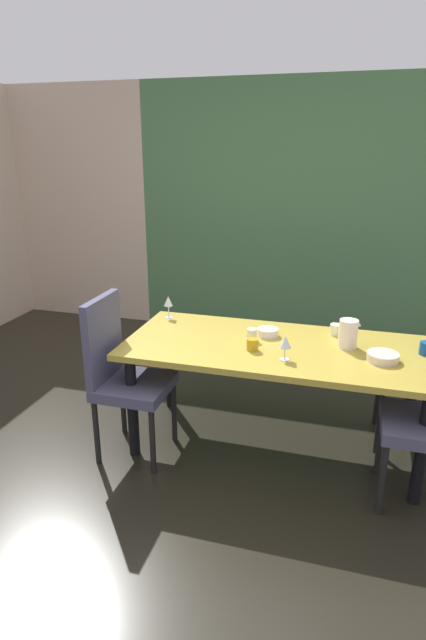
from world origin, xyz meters
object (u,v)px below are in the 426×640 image
object	(u,v)px
wine_glass_south	(285,342)
dining_table	(277,357)
wine_glass_rear	(168,302)
cup_near_shelf	(336,329)
cup_left	(252,344)
chair_left_near	(121,370)
cup_west	(252,335)
serving_bowl_right	(268,332)
pitcher_north	(348,334)
cup_center	(425,348)
serving_bowl_east	(383,357)

from	to	relation	value
wine_glass_south	dining_table	bearing A→B (deg)	108.92
dining_table	wine_glass_rear	distance (m)	0.93
wine_glass_south	cup_near_shelf	xyz separation A→B (m)	(0.27, 0.51, -0.07)
cup_left	cup_near_shelf	world-z (taller)	cup_left
cup_left	cup_near_shelf	distance (m)	0.63
chair_left_near	wine_glass_rear	distance (m)	0.68
chair_left_near	cup_west	distance (m)	0.86
wine_glass_south	cup_west	distance (m)	0.35
chair_left_near	cup_west	bearing A→B (deg)	113.52
chair_left_near	serving_bowl_right	size ratio (longest dim) A/B	7.67
pitcher_north	wine_glass_rear	bearing A→B (deg)	170.09
cup_center	cup_near_shelf	distance (m)	0.57
serving_bowl_right	cup_left	xyz separation A→B (m)	(-0.05, -0.27, 0.01)
chair_left_near	wine_glass_south	size ratio (longest dim) A/B	7.01
wine_glass_rear	wine_glass_south	world-z (taller)	wine_glass_rear
dining_table	cup_west	bearing A→B (deg)	170.02
wine_glass_rear	cup_west	bearing A→B (deg)	-22.40
chair_left_near	cup_near_shelf	world-z (taller)	chair_left_near
serving_bowl_east	dining_table	bearing A→B (deg)	173.72
wine_glass_rear	wine_glass_south	xyz separation A→B (m)	(0.92, -0.52, -0.01)
wine_glass_south	serving_bowl_east	xyz separation A→B (m)	(0.55, 0.14, -0.08)
cup_center	pitcher_north	distance (m)	0.46
cup_left	cup_center	distance (m)	1.04
wine_glass_rear	pitcher_north	size ratio (longest dim) A/B	0.91
cup_west	cup_left	bearing A→B (deg)	-76.76
wine_glass_south	cup_left	distance (m)	0.24
serving_bowl_right	cup_near_shelf	world-z (taller)	cup_near_shelf
wine_glass_south	cup_left	xyz separation A→B (m)	(-0.21, 0.09, -0.07)
wine_glass_rear	serving_bowl_right	xyz separation A→B (m)	(0.76, -0.16, -0.10)
serving_bowl_right	cup_west	distance (m)	0.14
cup_left	pitcher_north	xyz separation A→B (m)	(0.56, 0.21, 0.05)
wine_glass_rear	cup_near_shelf	size ratio (longest dim) A/B	2.17
pitcher_north	wine_glass_south	bearing A→B (deg)	-139.44
cup_near_shelf	pitcher_north	xyz separation A→B (m)	(0.08, -0.21, 0.06)
serving_bowl_east	cup_west	xyz separation A→B (m)	(-0.80, 0.10, 0.02)
chair_left_near	cup_near_shelf	size ratio (longest dim) A/B	13.79
cup_west	pitcher_north	xyz separation A→B (m)	(0.60, 0.06, 0.05)
wine_glass_rear	pitcher_north	xyz separation A→B (m)	(1.27, -0.22, -0.03)
wine_glass_rear	cup_center	bearing A→B (deg)	-6.88
cup_left	cup_west	size ratio (longest dim) A/B	0.91
cup_left	pitcher_north	world-z (taller)	pitcher_north
cup_left	cup_center	world-z (taller)	cup_center
dining_table	cup_left	size ratio (longest dim) A/B	26.00
serving_bowl_east	cup_left	xyz separation A→B (m)	(-0.77, -0.05, 0.01)
dining_table	wine_glass_rear	size ratio (longest dim) A/B	11.69
dining_table	chair_left_near	world-z (taller)	chair_left_near
cup_center	wine_glass_south	bearing A→B (deg)	-158.73
wine_glass_rear	cup_near_shelf	distance (m)	1.19
serving_bowl_right	pitcher_north	distance (m)	0.52
wine_glass_south	serving_bowl_right	xyz separation A→B (m)	(-0.16, 0.36, -0.08)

